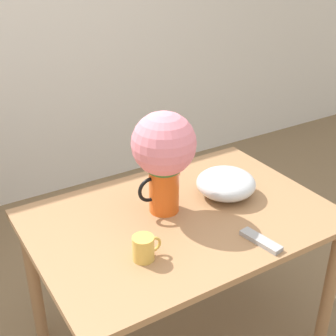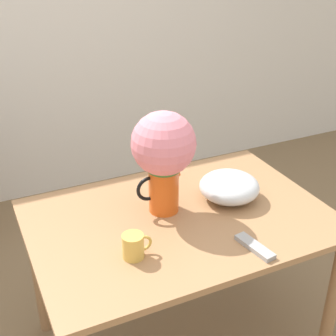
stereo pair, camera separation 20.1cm
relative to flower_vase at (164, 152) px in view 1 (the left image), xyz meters
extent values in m
cube|color=silver|center=(-0.18, 1.77, 0.24)|extent=(8.00, 0.05, 2.60)
cube|color=#A3754C|center=(0.04, -0.08, -0.30)|extent=(1.30, 0.90, 0.03)
cylinder|color=#A3754C|center=(0.63, -0.47, -0.69)|extent=(0.06, 0.06, 0.74)
cylinder|color=#A3754C|center=(-0.55, 0.31, -0.69)|extent=(0.06, 0.06, 0.74)
cylinder|color=#A3754C|center=(0.63, 0.31, -0.69)|extent=(0.06, 0.06, 0.74)
cylinder|color=#E05619|center=(0.00, 0.00, -0.17)|extent=(0.13, 0.13, 0.23)
cone|color=#E05619|center=(0.06, 0.00, -0.09)|extent=(0.05, 0.05, 0.06)
torus|color=black|center=(-0.07, 0.00, -0.16)|extent=(0.12, 0.02, 0.12)
sphere|color=#3D7033|center=(0.00, 0.00, -0.01)|extent=(0.21, 0.21, 0.21)
sphere|color=pink|center=(0.00, 0.00, 0.04)|extent=(0.28, 0.28, 0.28)
cylinder|color=gold|center=(-0.25, -0.26, -0.24)|extent=(0.08, 0.08, 0.10)
torus|color=gold|center=(-0.20, -0.26, -0.24)|extent=(0.07, 0.01, 0.07)
ellipsoid|color=silver|center=(0.32, -0.04, -0.22)|extent=(0.28, 0.28, 0.12)
cube|color=#999999|center=(0.20, -0.41, -0.28)|extent=(0.08, 0.19, 0.02)
camera|label=1|loc=(-0.91, -1.52, 0.84)|focal=50.00mm
camera|label=2|loc=(-0.74, -1.62, 0.84)|focal=50.00mm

